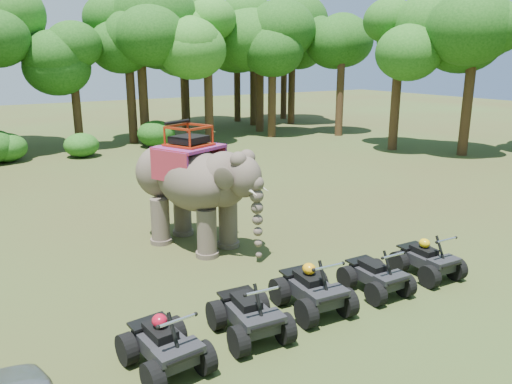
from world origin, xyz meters
TOP-DOWN VIEW (x-y plane):
  - ground at (0.00, 0.00)m, footprint 110.00×110.00m
  - elephant at (-0.99, 3.06)m, footprint 3.42×4.70m
  - atv_0 at (-4.03, -2.22)m, footprint 1.35×1.75m
  - atv_1 at (-2.19, -2.08)m, footprint 1.36×1.77m
  - atv_2 at (-0.49, -1.91)m, footprint 1.40×1.82m
  - atv_3 at (1.32, -2.02)m, footprint 1.18×1.58m
  - atv_4 at (3.09, -2.04)m, footprint 1.23×1.63m
  - tree_0 at (0.00, 21.52)m, footprint 4.56×4.56m
  - tree_1 at (4.13, 21.41)m, footprint 6.61×6.61m
  - tree_2 at (7.75, 19.40)m, footprint 6.13×6.13m
  - tree_3 at (12.45, 19.13)m, footprint 6.03×6.03m
  - tree_4 at (16.79, 17.12)m, footprint 5.29×5.29m
  - tree_5 at (15.85, 11.15)m, footprint 5.60×5.60m
  - tree_6 at (17.90, 7.81)m, footprint 5.78×5.78m
  - tree_31 at (17.79, 24.25)m, footprint 6.31×6.31m
  - tree_32 at (14.66, 25.13)m, footprint 6.28×6.28m
  - tree_34 at (10.61, 29.38)m, footprint 7.26×7.26m
  - tree_35 at (9.20, 26.46)m, footprint 6.42×6.42m
  - tree_37 at (19.24, 27.45)m, footprint 5.72×5.72m
  - tree_40 at (14.76, 27.96)m, footprint 5.73×5.73m
  - tree_43 at (3.43, 21.69)m, footprint 6.00×6.00m
  - tree_44 at (13.14, 21.80)m, footprint 6.71×6.71m

SIDE VIEW (x-z plane):
  - ground at x=0.00m, z-range 0.00..0.00m
  - atv_3 at x=1.32m, z-range 0.00..1.14m
  - atv_4 at x=3.09m, z-range 0.00..1.17m
  - atv_0 at x=-4.03m, z-range 0.00..1.22m
  - atv_1 at x=-2.19m, z-range 0.00..1.24m
  - atv_2 at x=-0.49m, z-range 0.00..1.28m
  - elephant at x=-0.99m, z-range 0.00..3.61m
  - tree_0 at x=0.00m, z-range 0.00..6.52m
  - tree_4 at x=16.79m, z-range 0.00..7.55m
  - tree_5 at x=15.85m, z-range 0.00..8.00m
  - tree_37 at x=19.24m, z-range 0.00..8.17m
  - tree_40 at x=14.76m, z-range 0.00..8.19m
  - tree_6 at x=17.90m, z-range 0.00..8.26m
  - tree_43 at x=3.43m, z-range 0.00..8.57m
  - tree_3 at x=12.45m, z-range 0.00..8.61m
  - tree_2 at x=7.75m, z-range 0.00..8.75m
  - tree_32 at x=14.66m, z-range 0.00..8.97m
  - tree_31 at x=17.79m, z-range 0.00..9.02m
  - tree_35 at x=9.20m, z-range 0.00..9.17m
  - tree_1 at x=4.13m, z-range 0.00..9.45m
  - tree_44 at x=13.14m, z-range 0.00..9.59m
  - tree_34 at x=10.61m, z-range 0.00..10.37m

